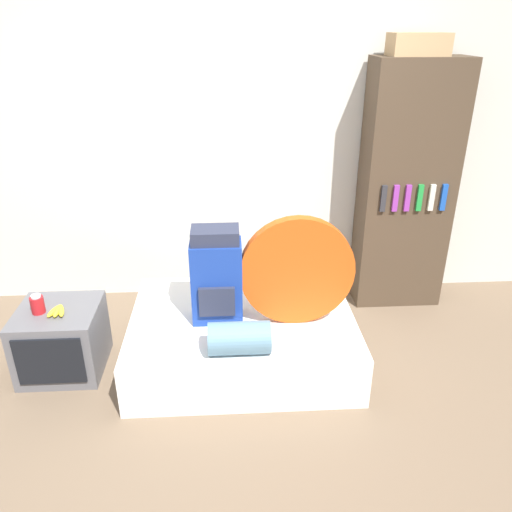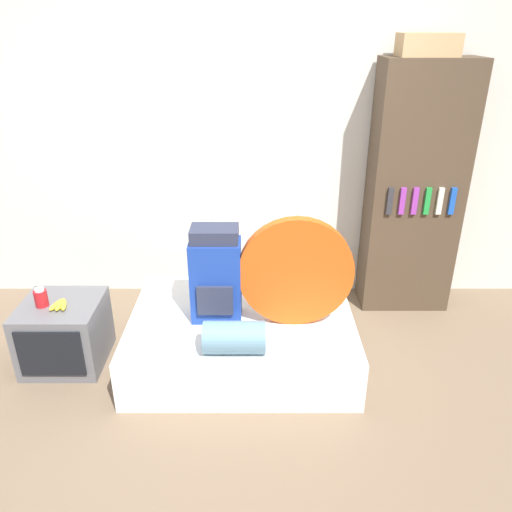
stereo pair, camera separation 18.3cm
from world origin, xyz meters
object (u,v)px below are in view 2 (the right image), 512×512
at_px(bookshelf, 415,192).
at_px(cardboard_box, 429,45).
at_px(backpack, 216,276).
at_px(tent_bag, 297,272).
at_px(sleeping_roll, 235,337).
at_px(television, 65,333).
at_px(canister, 42,298).

bearing_deg(bookshelf, cardboard_box, -174.61).
xyz_separation_m(backpack, tent_bag, (0.53, -0.06, 0.06)).
height_order(backpack, sleeping_roll, backpack).
bearing_deg(sleeping_roll, backpack, 108.71).
bearing_deg(tent_bag, television, 178.47).
distance_m(backpack, canister, 1.18).
distance_m(tent_bag, cardboard_box, 1.85).
xyz_separation_m(sleeping_roll, canister, (-1.31, 0.36, 0.07)).
xyz_separation_m(tent_bag, sleeping_roll, (-0.39, -0.34, -0.27)).
relative_size(backpack, bookshelf, 0.33).
distance_m(tent_bag, canister, 1.71).
xyz_separation_m(canister, bookshelf, (2.69, 0.87, 0.46)).
bearing_deg(television, canister, -168.76).
height_order(canister, cardboard_box, cardboard_box).
bearing_deg(backpack, sleeping_roll, -71.29).
xyz_separation_m(canister, cardboard_box, (2.63, 0.86, 1.53)).
height_order(canister, bookshelf, bookshelf).
bearing_deg(backpack, television, -178.88).
distance_m(tent_bag, sleeping_roll, 0.58).
relative_size(television, canister, 4.11).
bearing_deg(television, tent_bag, -1.53).
xyz_separation_m(sleeping_roll, cardboard_box, (1.33, 1.22, 1.60)).
height_order(tent_bag, sleeping_roll, tent_bag).
bearing_deg(bookshelf, tent_bag, -137.97).
distance_m(sleeping_roll, cardboard_box, 2.41).
relative_size(sleeping_roll, canister, 2.92).
bearing_deg(television, backpack, 1.12).
bearing_deg(television, sleeping_roll, -17.46).
bearing_deg(sleeping_roll, television, 162.54).
relative_size(television, bookshelf, 0.27).
bearing_deg(sleeping_roll, bookshelf, 41.69).
distance_m(backpack, tent_bag, 0.53).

